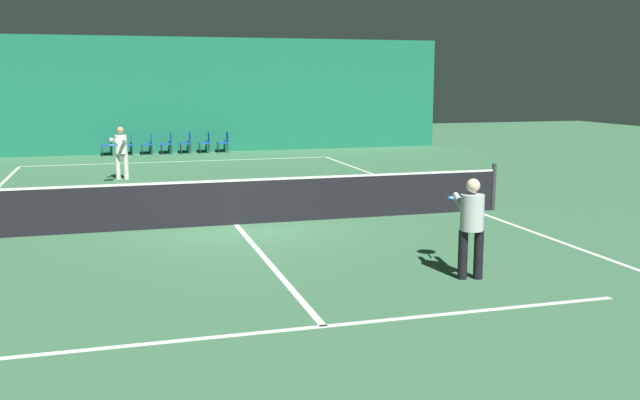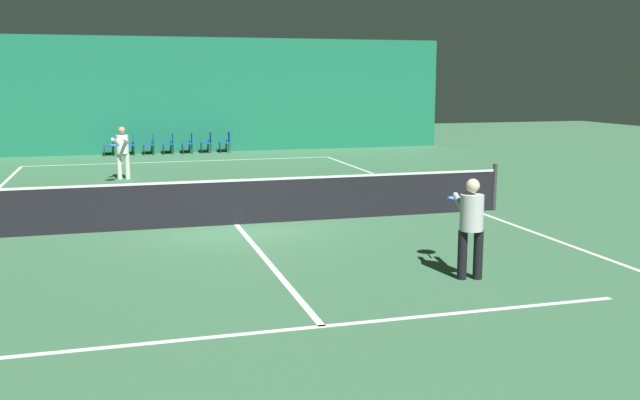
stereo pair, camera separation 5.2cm
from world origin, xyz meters
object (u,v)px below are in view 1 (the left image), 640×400
(courtside_chair_1, at_px, (129,143))
(courtside_chair_0, at_px, (109,144))
(courtside_chair_4, at_px, (187,142))
(courtside_chair_5, at_px, (206,141))
(courtside_chair_6, at_px, (225,141))
(player_near, at_px, (471,220))
(tennis_net, at_px, (235,200))
(player_far, at_px, (121,149))
(courtside_chair_2, at_px, (149,143))
(courtside_chair_3, at_px, (168,142))

(courtside_chair_1, bearing_deg, courtside_chair_0, -90.00)
(courtside_chair_4, height_order, courtside_chair_5, same)
(courtside_chair_4, height_order, courtside_chair_6, same)
(player_near, height_order, courtside_chair_5, player_near)
(tennis_net, distance_m, player_far, 7.94)
(courtside_chair_2, relative_size, courtside_chair_6, 1.00)
(courtside_chair_4, bearing_deg, courtside_chair_2, -90.00)
(tennis_net, height_order, player_near, player_near)
(courtside_chair_3, bearing_deg, courtside_chair_4, 90.00)
(player_far, distance_m, courtside_chair_1, 7.03)
(courtside_chair_0, xyz_separation_m, courtside_chair_4, (3.02, 0.00, 0.00))
(player_near, relative_size, courtside_chair_3, 1.82)
(player_far, relative_size, courtside_chair_0, 1.88)
(courtside_chair_3, relative_size, courtside_chair_5, 1.00)
(tennis_net, xyz_separation_m, courtside_chair_2, (-1.01, 14.64, -0.03))
(courtside_chair_1, bearing_deg, player_far, -3.19)
(courtside_chair_4, bearing_deg, courtside_chair_6, 90.00)
(courtside_chair_1, height_order, courtside_chair_2, same)
(courtside_chair_3, height_order, courtside_chair_5, same)
(player_far, height_order, courtside_chair_5, player_far)
(player_near, bearing_deg, player_far, 34.78)
(courtside_chair_0, bearing_deg, courtside_chair_6, 90.00)
(courtside_chair_0, bearing_deg, courtside_chair_5, 90.00)
(courtside_chair_6, bearing_deg, courtside_chair_2, -90.00)
(tennis_net, xyz_separation_m, player_near, (2.73, -4.96, 0.38))
(courtside_chair_3, distance_m, courtside_chair_6, 2.27)
(courtside_chair_1, distance_m, courtside_chair_4, 2.27)
(courtside_chair_4, relative_size, courtside_chair_6, 1.00)
(courtside_chair_2, relative_size, courtside_chair_5, 1.00)
(courtside_chair_0, xyz_separation_m, courtside_chair_2, (1.51, 0.00, 0.00))
(tennis_net, relative_size, player_near, 7.86)
(courtside_chair_3, height_order, courtside_chair_4, same)
(tennis_net, relative_size, player_far, 7.62)
(courtside_chair_0, relative_size, courtside_chair_3, 1.00)
(courtside_chair_2, bearing_deg, courtside_chair_3, 90.00)
(tennis_net, xyz_separation_m, courtside_chair_3, (-0.26, 14.64, -0.03))
(tennis_net, bearing_deg, player_near, -61.20)
(tennis_net, relative_size, courtside_chair_5, 14.29)
(tennis_net, xyz_separation_m, player_far, (-2.16, 7.63, 0.41))
(player_far, bearing_deg, courtside_chair_2, -174.09)
(courtside_chair_1, height_order, courtside_chair_3, same)
(player_near, relative_size, courtside_chair_2, 1.82)
(player_near, distance_m, courtside_chair_6, 19.62)
(courtside_chair_2, height_order, courtside_chair_6, same)
(player_far, height_order, courtside_chair_3, player_far)
(courtside_chair_0, distance_m, courtside_chair_4, 3.02)
(player_near, relative_size, courtside_chair_5, 1.82)
(courtside_chair_2, bearing_deg, courtside_chair_5, 90.00)
(tennis_net, height_order, courtside_chair_4, tennis_net)
(courtside_chair_2, xyz_separation_m, courtside_chair_3, (0.76, 0.00, 0.00))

